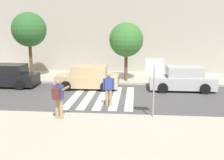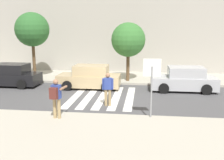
# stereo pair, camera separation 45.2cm
# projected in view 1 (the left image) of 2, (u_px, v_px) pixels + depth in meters

# --- Properties ---
(ground_plane) EXTENTS (120.00, 120.00, 0.00)m
(ground_plane) POSITION_uv_depth(u_px,v_px,m) (102.00, 98.00, 15.16)
(ground_plane) COLOR #4C4C4F
(sidewalk_near) EXTENTS (60.00, 6.00, 0.14)m
(sidewalk_near) POSITION_uv_depth(u_px,v_px,m) (79.00, 143.00, 9.09)
(sidewalk_near) COLOR #B2AD9E
(sidewalk_near) RESTS_ON ground
(sidewalk_far) EXTENTS (60.00, 4.80, 0.14)m
(sidewalk_far) POSITION_uv_depth(u_px,v_px,m) (112.00, 77.00, 21.00)
(sidewalk_far) COLOR #B2AD9E
(sidewalk_far) RESTS_ON ground
(building_facade_far) EXTENTS (56.00, 4.00, 7.85)m
(building_facade_far) POSITION_uv_depth(u_px,v_px,m) (116.00, 28.00, 24.53)
(building_facade_far) COLOR #ADA89E
(building_facade_far) RESTS_ON ground
(crosswalk_stripe_0) EXTENTS (0.44, 5.20, 0.01)m
(crosswalk_stripe_0) POSITION_uv_depth(u_px,v_px,m) (76.00, 96.00, 15.49)
(crosswalk_stripe_0) COLOR silver
(crosswalk_stripe_0) RESTS_ON ground
(crosswalk_stripe_1) EXTENTS (0.44, 5.20, 0.01)m
(crosswalk_stripe_1) POSITION_uv_depth(u_px,v_px,m) (89.00, 96.00, 15.42)
(crosswalk_stripe_1) COLOR silver
(crosswalk_stripe_1) RESTS_ON ground
(crosswalk_stripe_2) EXTENTS (0.44, 5.20, 0.01)m
(crosswalk_stripe_2) POSITION_uv_depth(u_px,v_px,m) (102.00, 97.00, 15.35)
(crosswalk_stripe_2) COLOR silver
(crosswalk_stripe_2) RESTS_ON ground
(crosswalk_stripe_3) EXTENTS (0.44, 5.20, 0.01)m
(crosswalk_stripe_3) POSITION_uv_depth(u_px,v_px,m) (116.00, 97.00, 15.28)
(crosswalk_stripe_3) COLOR silver
(crosswalk_stripe_3) RESTS_ON ground
(crosswalk_stripe_4) EXTENTS (0.44, 5.20, 0.01)m
(crosswalk_stripe_4) POSITION_uv_depth(u_px,v_px,m) (130.00, 97.00, 15.21)
(crosswalk_stripe_4) COLOR silver
(crosswalk_stripe_4) RESTS_ON ground
(stop_sign) EXTENTS (0.76, 0.08, 2.57)m
(stop_sign) POSITION_uv_depth(u_px,v_px,m) (154.00, 75.00, 11.21)
(stop_sign) COLOR gray
(stop_sign) RESTS_ON sidewalk_near
(photographer_with_backpack) EXTENTS (0.66, 0.90, 1.72)m
(photographer_with_backpack) POSITION_uv_depth(u_px,v_px,m) (58.00, 96.00, 11.06)
(photographer_with_backpack) COLOR tan
(photographer_with_backpack) RESTS_ON sidewalk_near
(pedestrian_crossing) EXTENTS (0.57, 0.30, 1.72)m
(pedestrian_crossing) POSITION_uv_depth(u_px,v_px,m) (109.00, 87.00, 13.42)
(pedestrian_crossing) COLOR tan
(pedestrian_crossing) RESTS_ON ground
(parked_car_black) EXTENTS (4.10, 1.92, 1.55)m
(parked_car_black) POSITION_uv_depth(u_px,v_px,m) (7.00, 76.00, 17.87)
(parked_car_black) COLOR black
(parked_car_black) RESTS_ON ground
(parked_car_tan) EXTENTS (4.10, 1.92, 1.55)m
(parked_car_tan) POSITION_uv_depth(u_px,v_px,m) (88.00, 78.00, 17.37)
(parked_car_tan) COLOR tan
(parked_car_tan) RESTS_ON ground
(parked_car_silver) EXTENTS (4.10, 1.92, 1.55)m
(parked_car_silver) POSITION_uv_depth(u_px,v_px,m) (182.00, 79.00, 16.82)
(parked_car_silver) COLOR #B7BABF
(parked_car_silver) RESTS_ON ground
(street_tree_west) EXTENTS (2.59, 2.59, 5.00)m
(street_tree_west) POSITION_uv_depth(u_px,v_px,m) (29.00, 30.00, 19.68)
(street_tree_west) COLOR brown
(street_tree_west) RESTS_ON sidewalk_far
(street_tree_center) EXTENTS (2.45, 2.45, 4.22)m
(street_tree_center) POSITION_uv_depth(u_px,v_px,m) (126.00, 40.00, 18.75)
(street_tree_center) COLOR brown
(street_tree_center) RESTS_ON sidewalk_far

